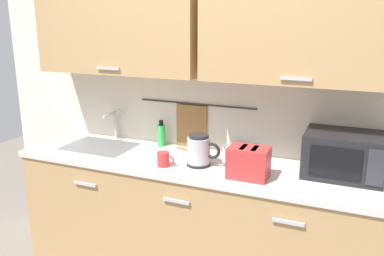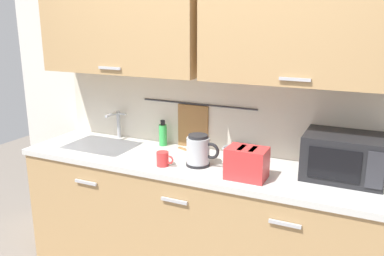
% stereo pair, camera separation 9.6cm
% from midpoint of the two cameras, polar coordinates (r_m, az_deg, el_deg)
% --- Properties ---
extents(counter_unit, '(2.53, 0.64, 0.90)m').
position_cam_midpoint_polar(counter_unit, '(2.93, -0.69, -12.84)').
color(counter_unit, tan).
rests_on(counter_unit, ground).
extents(back_wall_assembly, '(3.70, 0.41, 2.50)m').
position_cam_midpoint_polar(back_wall_assembly, '(2.81, 1.35, 8.85)').
color(back_wall_assembly, silver).
rests_on(back_wall_assembly, ground).
extents(sink_faucet, '(0.09, 0.17, 0.22)m').
position_cam_midpoint_polar(sink_faucet, '(3.26, -11.75, 0.89)').
color(sink_faucet, '#B2B5BA').
rests_on(sink_faucet, counter_unit).
extents(microwave, '(0.46, 0.35, 0.27)m').
position_cam_midpoint_polar(microwave, '(2.60, 19.61, -3.58)').
color(microwave, black).
rests_on(microwave, counter_unit).
extents(electric_kettle, '(0.23, 0.16, 0.21)m').
position_cam_midpoint_polar(electric_kettle, '(2.63, -0.00, -3.21)').
color(electric_kettle, black).
rests_on(electric_kettle, counter_unit).
extents(dish_soap_bottle, '(0.06, 0.06, 0.20)m').
position_cam_midpoint_polar(dish_soap_bottle, '(3.06, -5.24, -0.94)').
color(dish_soap_bottle, green).
rests_on(dish_soap_bottle, counter_unit).
extents(mug_near_sink, '(0.12, 0.08, 0.09)m').
position_cam_midpoint_polar(mug_near_sink, '(2.64, -5.06, -4.42)').
color(mug_near_sink, red).
rests_on(mug_near_sink, counter_unit).
extents(mixing_bowl, '(0.21, 0.21, 0.08)m').
position_cam_midpoint_polar(mixing_bowl, '(2.80, 5.44, -3.38)').
color(mixing_bowl, '#A5ADB7').
rests_on(mixing_bowl, counter_unit).
extents(toaster, '(0.26, 0.17, 0.19)m').
position_cam_midpoint_polar(toaster, '(2.45, 6.87, -4.84)').
color(toaster, red).
rests_on(toaster, counter_unit).
extents(wooden_spoon, '(0.27, 0.13, 0.01)m').
position_cam_midpoint_polar(wooden_spoon, '(2.89, -0.67, -3.51)').
color(wooden_spoon, '#9E7042').
rests_on(wooden_spoon, counter_unit).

